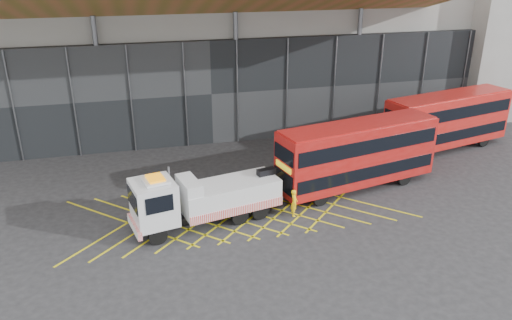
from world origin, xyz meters
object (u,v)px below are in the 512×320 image
object	(u,v)px
bus_towed	(357,153)
bus_second	(448,119)
recovery_truck	(202,198)
worker	(294,203)

from	to	relation	value
bus_towed	bus_second	bearing A→B (deg)	14.02
recovery_truck	bus_towed	size ratio (longest dim) A/B	0.90
recovery_truck	bus_towed	xyz separation A→B (m)	(10.17, 2.19, 0.83)
bus_towed	worker	xyz separation A→B (m)	(-4.97, -2.55, -1.60)
bus_towed	worker	world-z (taller)	bus_towed
recovery_truck	bus_second	bearing A→B (deg)	7.12
bus_second	bus_towed	bearing A→B (deg)	-166.74
worker	bus_towed	bearing A→B (deg)	-44.73
bus_towed	bus_second	distance (m)	10.67
recovery_truck	bus_towed	world-z (taller)	bus_towed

